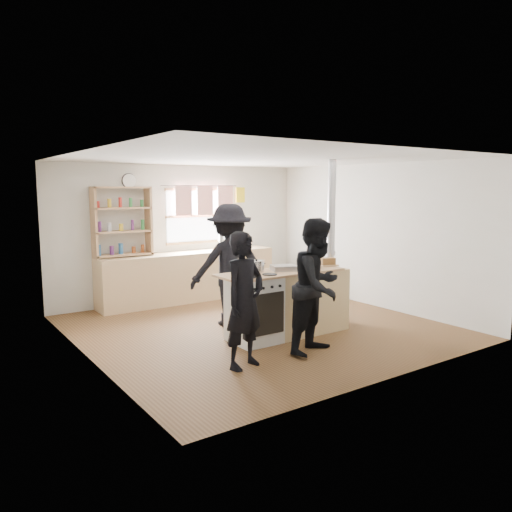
# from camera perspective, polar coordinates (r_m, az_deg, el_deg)

# --- Properties ---
(ground) EXTENTS (5.00, 5.00, 0.01)m
(ground) POSITION_cam_1_polar(r_m,az_deg,el_deg) (7.57, 0.23, -8.17)
(ground) COLOR brown
(ground) RESTS_ON ground
(back_counter) EXTENTS (3.40, 0.55, 0.90)m
(back_counter) POSITION_cam_1_polar(r_m,az_deg,el_deg) (9.33, -7.62, -2.33)
(back_counter) COLOR #D5B180
(back_counter) RESTS_ON ground
(shelving_unit) EXTENTS (1.00, 0.28, 1.20)m
(shelving_unit) POSITION_cam_1_polar(r_m,az_deg,el_deg) (8.84, -15.05, 3.86)
(shelving_unit) COLOR tan
(shelving_unit) RESTS_ON back_counter
(thermos) EXTENTS (0.10, 0.10, 0.28)m
(thermos) POSITION_cam_1_polar(r_m,az_deg,el_deg) (9.57, -4.02, 1.54)
(thermos) COLOR silver
(thermos) RESTS_ON back_counter
(cooking_island) EXTENTS (1.97, 0.64, 0.93)m
(cooking_island) POSITION_cam_1_polar(r_m,az_deg,el_deg) (7.11, 3.74, -5.32)
(cooking_island) COLOR silver
(cooking_island) RESTS_ON ground
(skillet_greens) EXTENTS (0.41, 0.41, 0.05)m
(skillet_greens) POSITION_cam_1_polar(r_m,az_deg,el_deg) (6.47, -0.94, -2.16)
(skillet_greens) COLOR black
(skillet_greens) RESTS_ON cooking_island
(roast_tray) EXTENTS (0.41, 0.36, 0.07)m
(roast_tray) POSITION_cam_1_polar(r_m,az_deg,el_deg) (6.97, 3.20, -1.34)
(roast_tray) COLOR silver
(roast_tray) RESTS_ON cooking_island
(stockpot_stove) EXTENTS (0.22, 0.22, 0.18)m
(stockpot_stove) POSITION_cam_1_polar(r_m,az_deg,el_deg) (6.87, 0.05, -1.15)
(stockpot_stove) COLOR silver
(stockpot_stove) RESTS_ON cooking_island
(stockpot_counter) EXTENTS (0.29, 0.29, 0.22)m
(stockpot_counter) POSITION_cam_1_polar(r_m,az_deg,el_deg) (7.26, 6.23, -0.57)
(stockpot_counter) COLOR #B5B5B8
(stockpot_counter) RESTS_ON cooking_island
(bread_board) EXTENTS (0.32, 0.26, 0.12)m
(bread_board) POSITION_cam_1_polar(r_m,az_deg,el_deg) (7.46, 8.18, -0.74)
(bread_board) COLOR tan
(bread_board) RESTS_ON cooking_island
(flue_heater) EXTENTS (0.35, 0.35, 2.50)m
(flue_heater) POSITION_cam_1_polar(r_m,az_deg,el_deg) (7.77, 8.46, -2.86)
(flue_heater) COLOR black
(flue_heater) RESTS_ON ground
(person_near_left) EXTENTS (0.66, 0.52, 1.59)m
(person_near_left) POSITION_cam_1_polar(r_m,az_deg,el_deg) (5.76, -1.32, -5.08)
(person_near_left) COLOR black
(person_near_left) RESTS_ON ground
(person_near_right) EXTENTS (0.99, 0.87, 1.71)m
(person_near_right) POSITION_cam_1_polar(r_m,az_deg,el_deg) (6.32, 7.08, -3.43)
(person_near_right) COLOR black
(person_near_right) RESTS_ON ground
(person_far) EXTENTS (1.33, 0.98, 1.84)m
(person_far) POSITION_cam_1_polar(r_m,az_deg,el_deg) (7.53, -3.04, -1.05)
(person_far) COLOR black
(person_far) RESTS_ON ground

